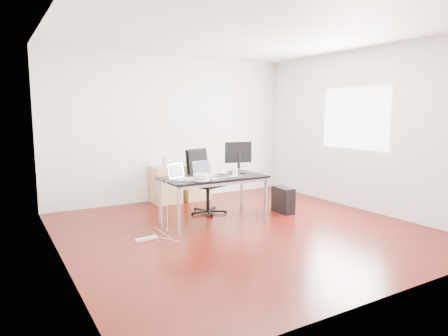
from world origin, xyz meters
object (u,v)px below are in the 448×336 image
desk (214,180)px  pc_tower (283,200)px  office_chair (204,178)px  filing_cabinet_right (195,182)px  filing_cabinet_left (166,185)px

desk → pc_tower: desk is taller
desk → pc_tower: (1.34, -0.05, -0.46)m
office_chair → filing_cabinet_right: bearing=51.7°
office_chair → filing_cabinet_right: office_chair is taller
desk → filing_cabinet_left: desk is taller
desk → filing_cabinet_left: (-0.11, 1.67, -0.33)m
office_chair → filing_cabinet_left: size_ratio=1.54×
pc_tower → office_chair: bearing=154.7°
desk → filing_cabinet_left: size_ratio=2.29×
filing_cabinet_left → filing_cabinet_right: bearing=0.0°
filing_cabinet_right → filing_cabinet_left: bearing=180.0°
filing_cabinet_right → pc_tower: bearing=-64.1°
desk → office_chair: bearing=75.7°
filing_cabinet_right → pc_tower: filing_cabinet_right is taller
filing_cabinet_left → filing_cabinet_right: size_ratio=1.00×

